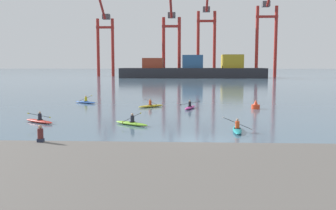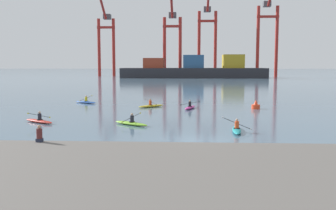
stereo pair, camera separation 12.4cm
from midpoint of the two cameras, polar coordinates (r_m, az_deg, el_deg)
ground_plane at (r=23.81m, az=4.17°, el=-5.44°), size 800.00×800.00×0.00m
container_barge at (r=137.06m, az=3.81°, el=5.27°), size 51.29×11.78×8.20m
gantry_crane_west at (r=153.76m, az=-9.46°, el=10.16°), size 7.05×17.59×32.26m
gantry_crane_west_mid at (r=143.11m, az=0.48°, el=10.42°), size 7.05×18.43×30.83m
gantry_crane_east_mid at (r=152.77m, az=5.76°, el=10.84°), size 7.65×16.48×36.35m
gantry_crane_east at (r=148.80m, az=14.56°, el=10.86°), size 8.17×16.38×34.45m
channel_buoy at (r=41.88m, az=12.92°, el=-0.08°), size 0.90×0.90×1.00m
kayak_magenta at (r=40.99m, az=3.23°, el=-0.33°), size 2.18×3.43×0.95m
kayak_yellow at (r=42.49m, az=-2.67°, el=-0.09°), size 2.93×2.72×0.95m
kayak_lime at (r=30.09m, az=-5.60°, el=-2.69°), size 3.12×2.46×0.95m
kayak_red at (r=32.89m, az=-18.84°, el=-2.24°), size 3.16×2.38×0.96m
kayak_teal at (r=27.46m, az=10.21°, el=-3.61°), size 2.15×3.44×1.09m
kayak_blue at (r=47.89m, az=-12.35°, el=0.47°), size 3.22×2.28×0.95m
seated_onlooker at (r=20.94m, az=-18.75°, el=-4.20°), size 0.32×0.30×0.90m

